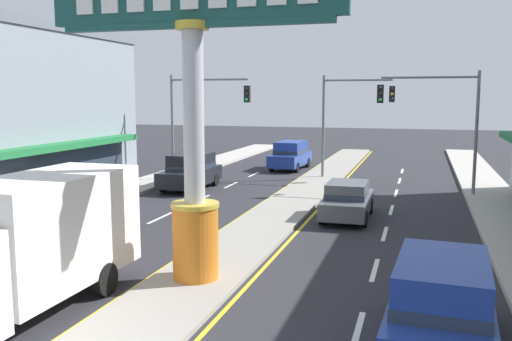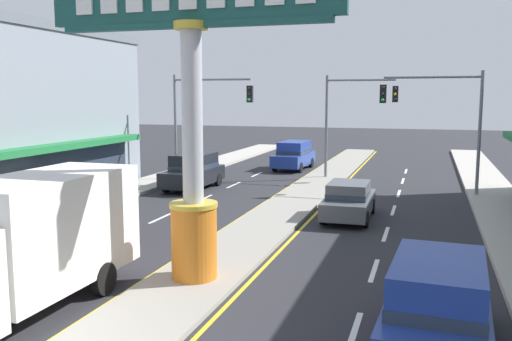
% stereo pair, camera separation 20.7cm
% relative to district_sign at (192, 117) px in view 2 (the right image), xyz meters
% --- Properties ---
extents(median_strip, '(2.45, 52.00, 0.14)m').
position_rel_district_sign_xyz_m(median_strip, '(0.00, 11.32, -4.37)').
color(median_strip, gray).
rests_on(median_strip, ground).
extents(sidewalk_left, '(2.48, 60.00, 0.18)m').
position_rel_district_sign_xyz_m(sidewalk_left, '(-9.06, 9.32, -4.35)').
color(sidewalk_left, '#ADA89E').
rests_on(sidewalk_left, ground).
extents(lane_markings, '(9.19, 52.00, 0.01)m').
position_rel_district_sign_xyz_m(lane_markings, '(0.00, 9.97, -4.44)').
color(lane_markings, silver).
rests_on(lane_markings, ground).
extents(district_sign, '(7.94, 1.28, 8.11)m').
position_rel_district_sign_xyz_m(district_sign, '(0.00, 0.00, 0.00)').
color(district_sign, orange).
rests_on(district_sign, median_strip).
extents(traffic_light_left_side, '(4.86, 0.46, 6.20)m').
position_rel_district_sign_xyz_m(traffic_light_left_side, '(-6.46, 15.99, -0.19)').
color(traffic_light_left_side, slate).
rests_on(traffic_light_left_side, ground).
extents(traffic_light_right_side, '(4.86, 0.46, 6.20)m').
position_rel_district_sign_xyz_m(traffic_light_right_side, '(6.46, 15.48, -0.19)').
color(traffic_light_right_side, slate).
rests_on(traffic_light_right_side, ground).
extents(traffic_light_median_far, '(4.20, 0.46, 6.20)m').
position_rel_district_sign_xyz_m(traffic_light_median_far, '(1.51, 19.50, -0.25)').
color(traffic_light_median_far, slate).
rests_on(traffic_light_median_far, ground).
extents(suv_near_right_lane, '(2.17, 4.70, 1.90)m').
position_rel_district_sign_xyz_m(suv_near_right_lane, '(6.17, -2.36, -3.46)').
color(suv_near_right_lane, navy).
rests_on(suv_near_right_lane, ground).
extents(suv_far_right_lane, '(2.15, 4.69, 1.90)m').
position_rel_district_sign_xyz_m(suv_far_right_lane, '(-2.87, 23.32, -3.46)').
color(suv_far_right_lane, navy).
rests_on(suv_far_right_lane, ground).
extents(suv_near_left_lane, '(2.02, 4.63, 1.90)m').
position_rel_district_sign_xyz_m(suv_near_left_lane, '(-6.17, 13.89, -3.46)').
color(suv_near_left_lane, black).
rests_on(suv_near_left_lane, ground).
extents(box_truck_mid_left_lane, '(2.30, 6.93, 3.12)m').
position_rel_district_sign_xyz_m(box_truck_mid_left_lane, '(-2.85, -3.12, -2.75)').
color(box_truck_mid_left_lane, white).
rests_on(box_truck_mid_left_lane, ground).
extents(suv_far_left_oncoming, '(2.10, 4.67, 1.90)m').
position_rel_district_sign_xyz_m(suv_far_left_oncoming, '(-6.17, 2.22, -3.46)').
color(suv_far_left_oncoming, maroon).
rests_on(suv_far_left_oncoming, ground).
extents(sedan_kerb_right, '(1.86, 4.31, 1.53)m').
position_rel_district_sign_xyz_m(sedan_kerb_right, '(2.87, 9.01, -3.65)').
color(sedan_kerb_right, '#4C5156').
rests_on(sedan_kerb_right, ground).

